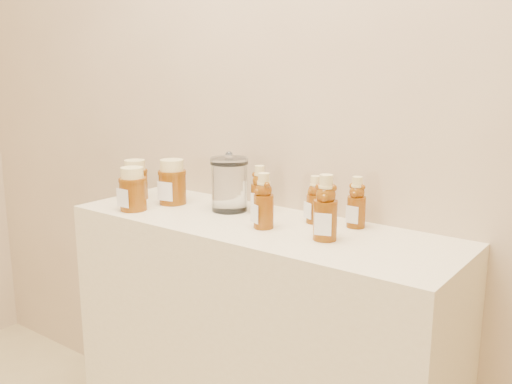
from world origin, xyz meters
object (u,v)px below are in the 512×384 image
Objects in this scene: display_table at (257,363)px; honey_jar_left at (135,180)px; bear_bottle_front_left at (264,197)px; bear_bottle_back_left at (260,186)px; glass_canister at (229,182)px.

honey_jar_left is at bearing -179.40° from display_table.
bear_bottle_front_left is 1.33× the size of honey_jar_left.
bear_bottle_back_left is 0.47m from honey_jar_left.
glass_canister is at bearing 158.07° from display_table.
glass_canister is at bearing -179.42° from bear_bottle_back_left.
display_table is 6.73× the size of bear_bottle_front_left.
display_table is 0.54m from bear_bottle_front_left.
glass_canister is (0.36, 0.07, 0.02)m from honey_jar_left.
glass_canister is (-0.20, 0.09, 0.00)m from bear_bottle_front_left.
bear_bottle_back_left is (-0.06, 0.10, 0.53)m from display_table.
honey_jar_left is (-0.52, -0.01, 0.52)m from display_table.
bear_bottle_front_left is at bearing -22.93° from honey_jar_left.
bear_bottle_back_left is 0.92× the size of glass_canister.
display_table is at bearing -21.93° from glass_canister.
glass_canister is (-0.16, 0.06, 0.54)m from display_table.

